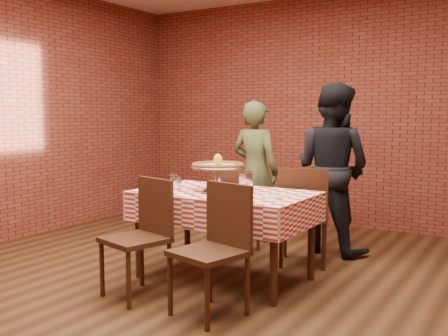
{
  "coord_description": "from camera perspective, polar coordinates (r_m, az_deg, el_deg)",
  "views": [
    {
      "loc": [
        2.3,
        -3.32,
        1.42
      ],
      "look_at": [
        -0.04,
        0.5,
        0.95
      ],
      "focal_mm": 41.69,
      "sensor_mm": 36.0,
      "label": 1
    }
  ],
  "objects": [
    {
      "name": "table",
      "position": [
        4.49,
        0.02,
        -7.44
      ],
      "size": [
        1.47,
        0.89,
        0.75
      ],
      "primitive_type": "cube",
      "rotation": [
        0.0,
        0.0,
        -0.01
      ],
      "color": "#381D0F",
      "rests_on": "ground"
    },
    {
      "name": "sweetener_packet_b",
      "position": [
        4.02,
        7.21,
        -3.49
      ],
      "size": [
        0.06,
        0.04,
        0.0
      ],
      "primitive_type": "cube",
      "rotation": [
        0.0,
        0.0,
        0.16
      ],
      "color": "white",
      "rests_on": "tablecloth"
    },
    {
      "name": "chair_near_right",
      "position": [
        3.67,
        -1.7,
        -9.13
      ],
      "size": [
        0.54,
        0.54,
        0.92
      ],
      "primitive_type": null,
      "rotation": [
        0.0,
        0.0,
        -0.24
      ],
      "color": "#381D0F",
      "rests_on": "ground"
    },
    {
      "name": "chair_far_right",
      "position": [
        4.97,
        8.76,
        -5.15
      ],
      "size": [
        0.57,
        0.57,
        0.93
      ],
      "primitive_type": null,
      "rotation": [
        0.0,
        0.0,
        3.48
      ],
      "color": "#381D0F",
      "rests_on": "ground"
    },
    {
      "name": "condiment_caddy",
      "position": [
        4.66,
        2.42,
        -1.33
      ],
      "size": [
        0.12,
        0.11,
        0.14
      ],
      "primitive_type": "cube",
      "rotation": [
        0.0,
        0.0,
        -0.39
      ],
      "color": "silver",
      "rests_on": "tablecloth"
    },
    {
      "name": "pizza",
      "position": [
        4.42,
        -0.68,
        0.23
      ],
      "size": [
        0.5,
        0.5,
        0.03
      ],
      "primitive_type": "cylinder",
      "rotation": [
        0.0,
        0.0,
        -0.12
      ],
      "color": "beige",
      "rests_on": "pizza_stand"
    },
    {
      "name": "water_glass_left",
      "position": [
        4.58,
        -5.16,
        -1.64
      ],
      "size": [
        0.07,
        0.07,
        0.11
      ],
      "primitive_type": "cylinder",
      "rotation": [
        0.0,
        0.0,
        -0.01
      ],
      "color": "white",
      "rests_on": "tablecloth"
    },
    {
      "name": "chair_near_left",
      "position": [
        4.1,
        -9.72,
        -7.68
      ],
      "size": [
        0.53,
        0.53,
        0.91
      ],
      "primitive_type": null,
      "rotation": [
        0.0,
        0.0,
        -0.26
      ],
      "color": "#381D0F",
      "rests_on": "ground"
    },
    {
      "name": "side_plate",
      "position": [
        4.12,
        5.28,
        -3.16
      ],
      "size": [
        0.17,
        0.17,
        0.01
      ],
      "primitive_type": "cylinder",
      "rotation": [
        0.0,
        0.0,
        -0.01
      ],
      "color": "white",
      "rests_on": "tablecloth"
    },
    {
      "name": "chair_far_left",
      "position": [
        5.3,
        1.51,
        -4.71
      ],
      "size": [
        0.45,
        0.45,
        0.87
      ],
      "primitive_type": null,
      "rotation": [
        0.0,
        0.0,
        3.3
      ],
      "color": "#381D0F",
      "rests_on": "ground"
    },
    {
      "name": "sweetener_packet_a",
      "position": [
        3.97,
        5.47,
        -3.59
      ],
      "size": [
        0.05,
        0.04,
        0.0
      ],
      "primitive_type": "cube",
      "rotation": [
        0.0,
        0.0,
        -0.03
      ],
      "color": "white",
      "rests_on": "tablecloth"
    },
    {
      "name": "diner_black",
      "position": [
        5.42,
        11.77,
        -0.04
      ],
      "size": [
        0.96,
        0.82,
        1.72
      ],
      "primitive_type": "imported",
      "rotation": [
        0.0,
        0.0,
        2.92
      ],
      "color": "black",
      "rests_on": "ground"
    },
    {
      "name": "back_wall",
      "position": [
        6.73,
        11.62,
        6.14
      ],
      "size": [
        5.5,
        0.0,
        5.5
      ],
      "primitive_type": "plane",
      "rotation": [
        1.57,
        0.0,
        0.0
      ],
      "color": "maroon",
      "rests_on": "ground"
    },
    {
      "name": "water_glass_right",
      "position": [
        4.8,
        -5.49,
        -1.29
      ],
      "size": [
        0.07,
        0.07,
        0.11
      ],
      "primitive_type": "cylinder",
      "rotation": [
        0.0,
        0.0,
        -0.01
      ],
      "color": "white",
      "rests_on": "tablecloth"
    },
    {
      "name": "ground",
      "position": [
        4.28,
        -3.05,
        -13.36
      ],
      "size": [
        6.0,
        6.0,
        0.0
      ],
      "primitive_type": "plane",
      "color": "black",
      "rests_on": "ground"
    },
    {
      "name": "pizza_stand",
      "position": [
        4.43,
        -0.68,
        -1.21
      ],
      "size": [
        0.53,
        0.53,
        0.21
      ],
      "primitive_type": null,
      "rotation": [
        0.0,
        0.0,
        -0.12
      ],
      "color": "silver",
      "rests_on": "tablecloth"
    },
    {
      "name": "lemon",
      "position": [
        4.41,
        -0.68,
        0.94
      ],
      "size": [
        0.08,
        0.08,
        0.1
      ],
      "primitive_type": "ellipsoid",
      "rotation": [
        0.0,
        0.0,
        -0.12
      ],
      "color": "yellow",
      "rests_on": "pizza"
    },
    {
      "name": "diner_olive",
      "position": [
        5.82,
        3.44,
        -0.33
      ],
      "size": [
        0.59,
        0.41,
        1.56
      ],
      "primitive_type": "imported",
      "rotation": [
        0.0,
        0.0,
        3.08
      ],
      "color": "#464D29",
      "rests_on": "ground"
    },
    {
      "name": "tablecloth",
      "position": [
        4.44,
        0.02,
        -4.21
      ],
      "size": [
        1.5,
        0.92,
        0.25
      ],
      "primitive_type": null,
      "rotation": [
        0.0,
        0.0,
        -0.01
      ],
      "color": "red",
      "rests_on": "table"
    }
  ]
}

